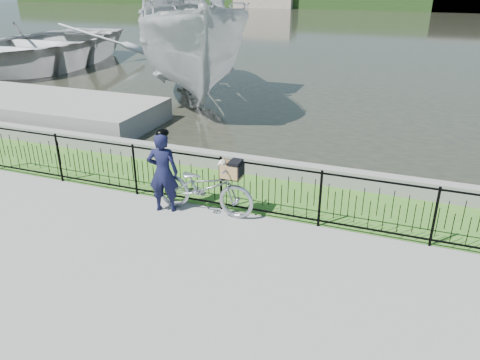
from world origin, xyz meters
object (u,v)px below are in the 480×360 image
at_px(bicycle_rig, 205,187).
at_px(boat_far, 42,45).
at_px(cyclist, 163,171).
at_px(boat_near, 191,44).
at_px(dock, 18,105).

relative_size(bicycle_rig, boat_far, 0.18).
bearing_deg(cyclist, boat_far, 138.86).
bearing_deg(boat_near, cyclist, -67.70).
distance_m(dock, cyclist, 9.06).
height_order(bicycle_rig, cyclist, cyclist).
relative_size(dock, bicycle_rig, 4.81).
distance_m(bicycle_rig, boat_far, 18.01).
height_order(dock, bicycle_rig, bicycle_rig).
distance_m(cyclist, boat_far, 17.53).
bearing_deg(boat_far, cyclist, -41.14).
xyz_separation_m(dock, boat_far, (-5.25, 7.20, 0.76)).
bearing_deg(boat_far, dock, -53.88).
bearing_deg(boat_far, bicycle_rig, -38.97).
relative_size(bicycle_rig, boat_near, 0.20).
relative_size(boat_near, boat_far, 0.91).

